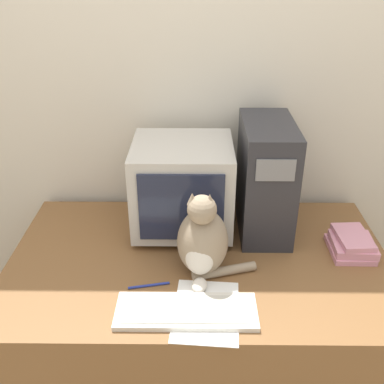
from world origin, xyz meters
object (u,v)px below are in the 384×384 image
(crt_monitor, at_px, (183,186))
(computer_tower, at_px, (265,178))
(cat, at_px, (203,241))
(pen, at_px, (149,285))
(keyboard, at_px, (186,311))
(book_stack, at_px, (352,244))

(crt_monitor, distance_m, computer_tower, 0.34)
(cat, xyz_separation_m, pen, (-0.19, -0.09, -0.13))
(keyboard, relative_size, cat, 1.36)
(crt_monitor, bearing_deg, computer_tower, 1.52)
(computer_tower, bearing_deg, cat, -129.39)
(keyboard, height_order, pen, keyboard)
(crt_monitor, xyz_separation_m, cat, (0.08, -0.30, -0.06))
(book_stack, relative_size, pen, 1.35)
(pen, bearing_deg, computer_tower, 41.77)
(crt_monitor, height_order, keyboard, crt_monitor)
(crt_monitor, relative_size, cat, 1.17)
(computer_tower, bearing_deg, book_stack, -29.15)
(crt_monitor, relative_size, computer_tower, 0.86)
(crt_monitor, distance_m, cat, 0.32)
(pen, bearing_deg, keyboard, -44.60)
(crt_monitor, height_order, computer_tower, computer_tower)
(crt_monitor, distance_m, keyboard, 0.55)
(computer_tower, distance_m, cat, 0.41)
(computer_tower, relative_size, pen, 3.20)
(cat, bearing_deg, crt_monitor, 111.75)
(keyboard, bearing_deg, pen, 135.40)
(computer_tower, xyz_separation_m, pen, (-0.44, -0.40, -0.23))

